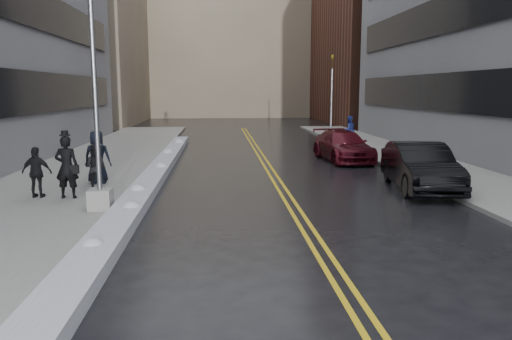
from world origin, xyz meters
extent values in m
plane|color=black|center=(0.00, 0.00, 0.00)|extent=(160.00, 160.00, 0.00)
cube|color=gray|center=(-5.75, 10.00, 0.07)|extent=(5.50, 50.00, 0.15)
cube|color=gray|center=(10.00, 10.00, 0.07)|extent=(4.00, 50.00, 0.15)
cube|color=gold|center=(2.35, 10.00, 0.00)|extent=(0.12, 50.00, 0.01)
cube|color=gold|center=(2.65, 10.00, 0.00)|extent=(0.12, 50.00, 0.01)
cube|color=silver|center=(-2.45, 8.00, 0.17)|extent=(0.90, 30.00, 0.34)
cube|color=gray|center=(-15.50, 44.00, 9.00)|extent=(14.00, 22.00, 18.00)
cube|color=gray|center=(2.00, 60.00, 11.00)|extent=(36.00, 16.00, 22.00)
cube|color=gray|center=(-3.30, 2.00, 0.45)|extent=(0.65, 0.65, 0.60)
cylinder|color=gray|center=(-3.30, 2.00, 4.25)|extent=(0.14, 0.14, 7.00)
cylinder|color=maroon|center=(9.00, 10.00, 0.45)|extent=(0.24, 0.24, 0.60)
sphere|color=maroon|center=(9.00, 10.00, 0.75)|extent=(0.26, 0.26, 0.26)
cylinder|color=maroon|center=(9.00, 10.00, 0.50)|extent=(0.25, 0.10, 0.10)
cylinder|color=gray|center=(8.50, 24.00, 2.65)|extent=(0.14, 0.14, 5.00)
imported|color=#594C0C|center=(8.50, 24.00, 5.65)|extent=(0.16, 0.20, 1.00)
imported|color=black|center=(-4.71, 3.64, 1.17)|extent=(0.75, 0.50, 2.04)
imported|color=black|center=(-4.15, 5.01, 0.95)|extent=(0.86, 0.71, 1.59)
imported|color=black|center=(-4.35, 6.21, 1.15)|extent=(0.99, 0.66, 1.99)
imported|color=black|center=(-5.71, 3.79, 0.98)|extent=(1.01, 0.49, 1.66)
imported|color=navy|center=(8.48, 18.65, 1.07)|extent=(1.03, 0.88, 1.84)
imported|color=black|center=(7.50, 4.80, 0.86)|extent=(2.42, 5.40, 1.72)
imported|color=#460B15|center=(6.59, 12.59, 0.76)|extent=(2.57, 5.43, 1.53)
camera|label=1|loc=(0.22, -12.64, 3.64)|focal=35.00mm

